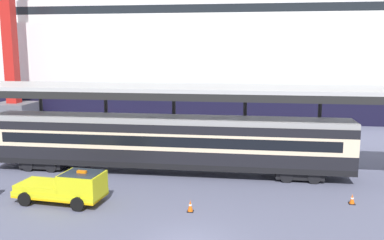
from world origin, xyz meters
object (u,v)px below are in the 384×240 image
(train_carriage, at_px, (167,142))
(traffic_cone_near, at_px, (352,199))
(cruise_ship, at_px, (250,36))
(traffic_cone_mid, at_px, (190,206))
(service_truck, at_px, (68,187))

(train_carriage, relative_size, traffic_cone_near, 42.55)
(cruise_ship, bearing_deg, traffic_cone_near, -80.48)
(train_carriage, height_order, traffic_cone_mid, train_carriage)
(cruise_ship, relative_size, train_carriage, 6.64)
(train_carriage, height_order, service_truck, train_carriage)
(cruise_ship, height_order, traffic_cone_near, cruise_ship)
(service_truck, relative_size, traffic_cone_near, 8.87)
(cruise_ship, relative_size, traffic_cone_near, 282.59)
(traffic_cone_near, bearing_deg, train_carriage, 158.82)
(service_truck, distance_m, traffic_cone_mid, 7.27)
(service_truck, distance_m, traffic_cone_near, 16.51)
(traffic_cone_mid, bearing_deg, train_carriage, 111.09)
(traffic_cone_near, height_order, traffic_cone_mid, traffic_cone_mid)
(train_carriage, xyz_separation_m, service_truck, (-4.51, -6.74, -1.33))
(train_carriage, bearing_deg, cruise_ship, 80.60)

